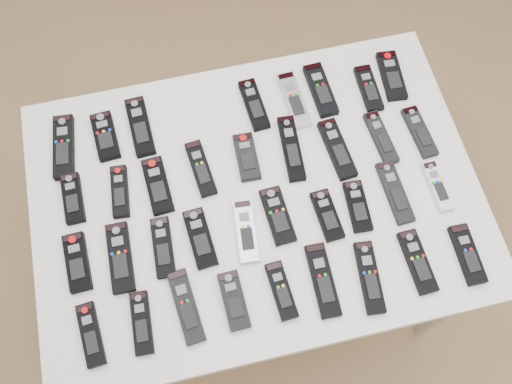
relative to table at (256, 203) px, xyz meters
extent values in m
plane|color=#97714D|center=(0.05, 0.14, -0.72)|extent=(4.00, 4.00, 0.00)
cube|color=white|center=(0.00, 0.00, 0.04)|extent=(1.25, 0.88, 0.04)
cylinder|color=beige|center=(0.56, -0.38, -0.35)|extent=(0.04, 0.04, 0.74)
cylinder|color=beige|center=(-0.56, 0.38, -0.35)|extent=(0.04, 0.04, 0.74)
cylinder|color=beige|center=(0.56, 0.38, -0.35)|extent=(0.04, 0.04, 0.74)
cube|color=black|center=(-0.51, 0.27, 0.07)|extent=(0.07, 0.21, 0.02)
cube|color=black|center=(-0.39, 0.28, 0.07)|extent=(0.07, 0.16, 0.02)
cube|color=black|center=(-0.28, 0.29, 0.07)|extent=(0.07, 0.20, 0.02)
cube|color=black|center=(0.06, 0.28, 0.07)|extent=(0.06, 0.17, 0.02)
cube|color=#B7B7BC|center=(0.18, 0.27, 0.07)|extent=(0.06, 0.19, 0.02)
cube|color=black|center=(0.27, 0.29, 0.07)|extent=(0.06, 0.18, 0.02)
cube|color=black|center=(0.41, 0.26, 0.07)|extent=(0.05, 0.16, 0.02)
cube|color=black|center=(0.49, 0.29, 0.07)|extent=(0.08, 0.18, 0.02)
cube|color=black|center=(-0.50, 0.10, 0.07)|extent=(0.05, 0.15, 0.02)
cube|color=black|center=(-0.37, 0.09, 0.07)|extent=(0.06, 0.16, 0.02)
cube|color=black|center=(-0.26, 0.09, 0.07)|extent=(0.07, 0.17, 0.02)
cube|color=black|center=(-0.14, 0.11, 0.07)|extent=(0.06, 0.18, 0.02)
cube|color=black|center=(0.00, 0.12, 0.07)|extent=(0.06, 0.15, 0.02)
cube|color=black|center=(0.13, 0.11, 0.07)|extent=(0.06, 0.21, 0.02)
cube|color=black|center=(0.26, 0.08, 0.07)|extent=(0.07, 0.19, 0.02)
cube|color=black|center=(0.39, 0.09, 0.07)|extent=(0.06, 0.18, 0.02)
cube|color=black|center=(0.51, 0.08, 0.07)|extent=(0.06, 0.17, 0.02)
cube|color=black|center=(-0.51, -0.09, 0.07)|extent=(0.06, 0.16, 0.02)
cube|color=black|center=(-0.39, -0.10, 0.07)|extent=(0.06, 0.19, 0.02)
cube|color=black|center=(-0.28, -0.10, 0.07)|extent=(0.06, 0.17, 0.02)
cube|color=black|center=(-0.18, -0.09, 0.07)|extent=(0.07, 0.17, 0.02)
cube|color=#B7B7BC|center=(-0.05, -0.10, 0.07)|extent=(0.07, 0.18, 0.02)
cube|color=black|center=(0.04, -0.08, 0.07)|extent=(0.07, 0.17, 0.02)
cube|color=black|center=(0.18, -0.11, 0.07)|extent=(0.06, 0.15, 0.02)
cube|color=black|center=(0.26, -0.10, 0.07)|extent=(0.06, 0.15, 0.02)
cube|color=black|center=(0.38, -0.08, 0.07)|extent=(0.05, 0.19, 0.02)
cube|color=silver|center=(0.50, -0.09, 0.07)|extent=(0.04, 0.15, 0.02)
cube|color=black|center=(-0.49, -0.28, 0.07)|extent=(0.06, 0.17, 0.02)
cube|color=black|center=(-0.36, -0.28, 0.07)|extent=(0.05, 0.16, 0.02)
cube|color=black|center=(-0.25, -0.27, 0.07)|extent=(0.07, 0.20, 0.02)
cube|color=black|center=(-0.12, -0.28, 0.07)|extent=(0.06, 0.15, 0.02)
cube|color=black|center=(0.00, -0.28, 0.07)|extent=(0.06, 0.16, 0.02)
cube|color=black|center=(0.11, -0.28, 0.07)|extent=(0.06, 0.20, 0.02)
cube|color=black|center=(0.23, -0.30, 0.07)|extent=(0.07, 0.20, 0.02)
cube|color=black|center=(0.37, -0.29, 0.07)|extent=(0.06, 0.18, 0.02)
cube|color=black|center=(0.51, -0.30, 0.07)|extent=(0.05, 0.17, 0.02)
camera|label=1|loc=(-0.14, -0.61, 1.53)|focal=40.00mm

